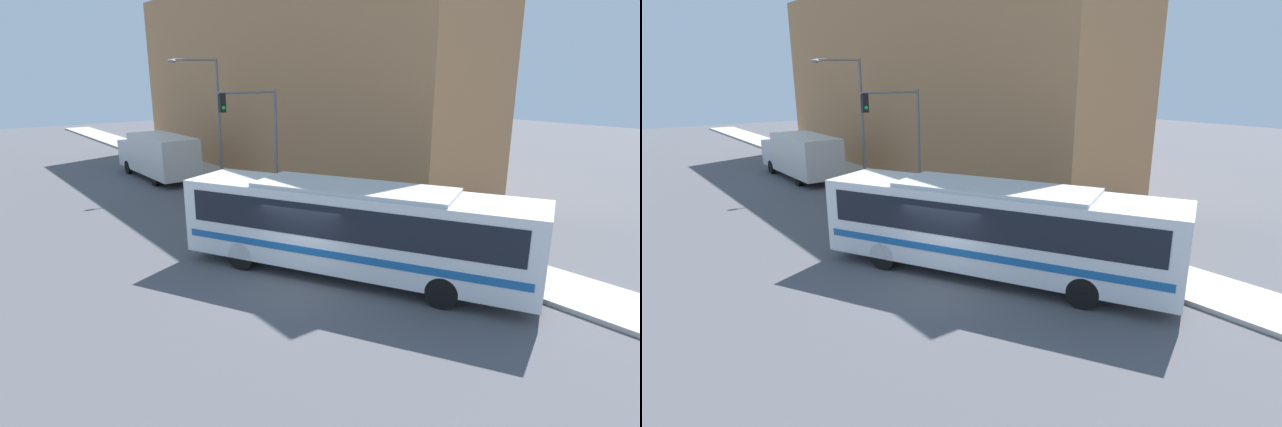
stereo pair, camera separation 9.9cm
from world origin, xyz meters
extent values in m
plane|color=#515156|center=(0.00, 0.00, 0.00)|extent=(120.00, 120.00, 0.00)
cube|color=#B7B2A8|center=(5.85, 20.00, 0.07)|extent=(2.70, 70.00, 0.15)
cube|color=#B27A4C|center=(10.20, 16.67, 6.15)|extent=(6.00, 31.35, 12.29)
cube|color=white|center=(1.46, -0.60, 1.71)|extent=(7.46, 11.77, 2.59)
cube|color=black|center=(1.46, -0.60, 2.17)|extent=(7.08, 10.93, 1.08)
cube|color=#19599E|center=(1.46, -0.60, 1.14)|extent=(7.28, 11.36, 0.24)
cube|color=silver|center=(1.46, -0.60, 3.05)|extent=(4.93, 6.88, 0.16)
cylinder|color=black|center=(0.85, 3.20, 0.49)|extent=(0.68, 1.00, 0.97)
cylinder|color=black|center=(-1.15, 2.22, 0.49)|extent=(0.68, 1.00, 0.97)
cylinder|color=black|center=(3.89, -3.05, 0.49)|extent=(0.68, 1.00, 0.97)
cylinder|color=black|center=(1.89, -4.02, 0.49)|extent=(0.68, 1.00, 0.97)
cube|color=silver|center=(2.48, 18.33, 1.65)|extent=(2.41, 6.02, 2.40)
cube|color=silver|center=(2.48, 22.52, 1.29)|extent=(2.29, 2.34, 1.69)
cylinder|color=black|center=(1.43, 22.10, 0.45)|extent=(0.25, 0.90, 0.90)
cylinder|color=black|center=(1.43, 17.20, 0.45)|extent=(0.25, 0.90, 0.90)
cylinder|color=gold|center=(5.10, 3.62, 0.40)|extent=(0.28, 0.28, 0.51)
sphere|color=gold|center=(5.10, 3.62, 0.74)|extent=(0.27, 0.27, 0.27)
cylinder|color=gold|center=(5.10, 3.47, 0.43)|extent=(0.13, 0.17, 0.13)
cylinder|color=slate|center=(5.25, 9.64, 3.00)|extent=(0.16, 0.16, 5.71)
cylinder|color=slate|center=(3.65, 9.64, 5.70)|extent=(3.20, 0.11, 0.11)
cube|color=black|center=(2.25, 9.64, 5.25)|extent=(0.30, 0.24, 0.90)
sphere|color=#19D83F|center=(2.25, 9.50, 5.03)|extent=(0.18, 0.18, 0.18)
cylinder|color=slate|center=(5.10, 9.68, 0.67)|extent=(0.06, 0.06, 1.05)
cylinder|color=#4C4C51|center=(5.10, 9.68, 1.31)|extent=(0.14, 0.14, 0.22)
cylinder|color=slate|center=(5.35, 16.09, 3.81)|extent=(0.18, 0.18, 7.31)
cylinder|color=slate|center=(3.97, 16.09, 7.36)|extent=(2.76, 0.11, 0.11)
ellipsoid|color=gray|center=(2.59, 16.09, 7.28)|extent=(0.56, 0.28, 0.20)
camera|label=1|loc=(-9.15, -12.25, 6.63)|focal=28.00mm
camera|label=2|loc=(-9.08, -12.31, 6.63)|focal=28.00mm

